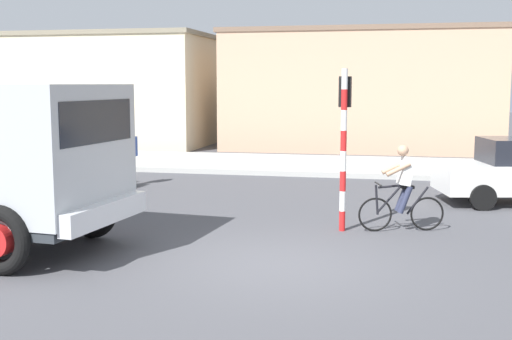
% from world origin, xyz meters
% --- Properties ---
extents(ground_plane, '(120.00, 120.00, 0.00)m').
position_xyz_m(ground_plane, '(0.00, 0.00, 0.00)').
color(ground_plane, '#4C4C51').
extents(sidewalk_far, '(80.00, 5.00, 0.16)m').
position_xyz_m(sidewalk_far, '(0.00, 12.52, 0.08)').
color(sidewalk_far, '#ADADA8').
rests_on(sidewalk_far, ground).
extents(cyclist, '(1.67, 0.64, 1.72)m').
position_xyz_m(cyclist, '(2.05, 2.94, 0.86)').
color(cyclist, black).
rests_on(cyclist, ground).
extents(traffic_light_pole, '(0.24, 0.43, 3.20)m').
position_xyz_m(traffic_light_pole, '(0.90, 2.78, 2.07)').
color(traffic_light_pole, red).
rests_on(traffic_light_pole, ground).
extents(car_red_near, '(4.14, 2.15, 1.60)m').
position_xyz_m(car_red_near, '(-7.53, 6.05, 0.82)').
color(car_red_near, white).
rests_on(car_red_near, ground).
extents(pedestrian_near_kerb, '(0.34, 0.22, 1.62)m').
position_xyz_m(pedestrian_near_kerb, '(-5.52, 7.31, 0.85)').
color(pedestrian_near_kerb, '#2D334C').
rests_on(pedestrian_near_kerb, ground).
extents(building_corner_left, '(10.02, 7.16, 5.20)m').
position_xyz_m(building_corner_left, '(-11.70, 19.68, 2.61)').
color(building_corner_left, beige).
rests_on(building_corner_left, ground).
extents(building_mid_block, '(12.01, 5.31, 5.25)m').
position_xyz_m(building_mid_block, '(0.28, 19.43, 2.63)').
color(building_mid_block, tan).
rests_on(building_mid_block, ground).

